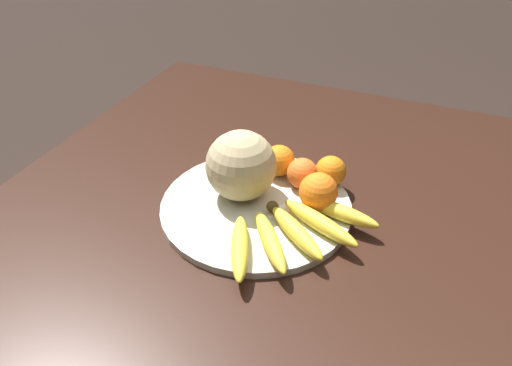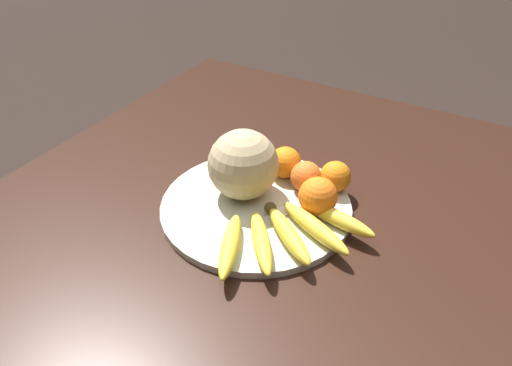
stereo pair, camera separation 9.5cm
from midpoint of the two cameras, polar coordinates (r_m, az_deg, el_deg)
The scene contains 9 objects.
kitchen_table at distance 1.00m, azimuth 2.70°, elevation -9.16°, with size 1.33×1.12×0.71m.
fruit_bowl at distance 0.98m, azimuth 2.76°, elevation -2.79°, with size 0.38×0.38×0.01m.
melon at distance 0.96m, azimuth 1.33°, elevation 2.02°, with size 0.14×0.14×0.14m.
banana_bunch at distance 0.89m, azimuth 6.73°, elevation -5.84°, with size 0.27×0.25×0.03m.
orange_front_left at distance 1.01m, azimuth 8.42°, elevation 0.63°, with size 0.06×0.06×0.06m.
orange_front_right at distance 0.95m, azimuth 9.94°, elevation -1.61°, with size 0.07×0.07×0.07m.
orange_mid_center at distance 1.02m, azimuth 11.71°, elevation 0.64°, with size 0.06×0.06×0.06m.
orange_back_left at distance 1.04m, azimuth 5.97°, elevation 2.27°, with size 0.07×0.07×0.07m.
produce_tag at distance 0.96m, azimuth 6.12°, elevation -3.28°, with size 0.08×0.05×0.00m.
Camera 2 is at (0.62, 0.35, 1.33)m, focal length 35.00 mm.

